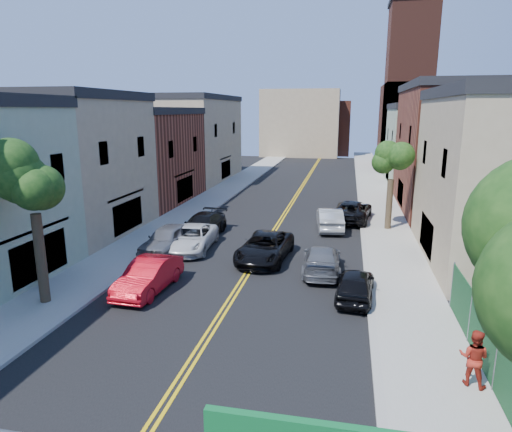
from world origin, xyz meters
The scene contains 25 objects.
sidewalk_left centered at (-7.90, 40.00, 0.07)m, with size 3.20×100.00×0.15m, color gray.
sidewalk_right centered at (7.90, 40.00, 0.07)m, with size 3.20×100.00×0.15m, color gray.
curb_left centered at (-6.15, 40.00, 0.07)m, with size 0.30×100.00×0.15m, color gray.
curb_right centered at (6.15, 40.00, 0.07)m, with size 0.30×100.00×0.15m, color gray.
bldg_left_tan_near centered at (-14.00, 25.00, 4.50)m, with size 9.00×10.00×9.00m, color #998466.
bldg_left_brick centered at (-14.00, 36.00, 4.00)m, with size 9.00×12.00×8.00m, color brown.
bldg_left_tan_far centered at (-14.00, 50.00, 4.75)m, with size 9.00×16.00×9.50m, color #998466.
bldg_right_brick centered at (14.00, 38.00, 5.00)m, with size 9.00×14.00×10.00m, color brown.
bldg_right_palegrn centered at (14.00, 52.00, 4.25)m, with size 9.00×12.00×8.50m, color gray.
church centered at (16.33, 67.07, 7.24)m, with size 16.20×14.20×22.60m.
backdrop_left centered at (-4.00, 82.00, 6.00)m, with size 14.00×8.00×12.00m, color #998466.
backdrop_center centered at (0.00, 86.00, 5.00)m, with size 10.00×8.00×10.00m, color brown.
tree_left_mid centered at (-7.88, 14.01, 6.58)m, with size 5.20×5.20×9.29m.
tree_right_far centered at (7.92, 30.01, 5.76)m, with size 4.40×4.40×8.03m.
red_sedan centered at (-4.05, 16.32, 0.76)m, with size 1.60×4.59×1.51m, color red.
white_pickup centered at (-4.26, 22.88, 0.73)m, with size 2.43×5.26×1.46m, color silver.
grey_car_left centered at (-5.49, 22.11, 0.82)m, with size 1.93×4.79×1.63m, color #5B5C63.
black_car_left centered at (-4.55, 25.82, 0.76)m, with size 2.12×5.22×1.52m, color black.
grey_car_right centered at (3.80, 20.52, 0.70)m, with size 1.96×4.82×1.40m, color #53555A.
black_car_right centered at (5.50, 17.39, 0.68)m, with size 1.62×4.02×1.37m, color black.
silver_car_right centered at (3.82, 29.37, 0.79)m, with size 1.68×4.80×1.58m, color #9DA1A5.
dark_car_right_far centered at (5.38, 32.33, 0.80)m, with size 2.65×5.75×1.60m, color black.
black_suv_lane centered at (0.50, 21.86, 0.76)m, with size 2.52×5.47×1.52m, color black.
pedestrian_left centered at (-9.10, 15.57, 1.02)m, with size 0.63×0.42×1.74m, color #282830.
pedestrian_right centered at (8.93, 11.17, 1.05)m, with size 0.88×0.68×1.80m, color maroon.
Camera 1 is at (4.90, -2.10, 8.37)m, focal length 31.38 mm.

